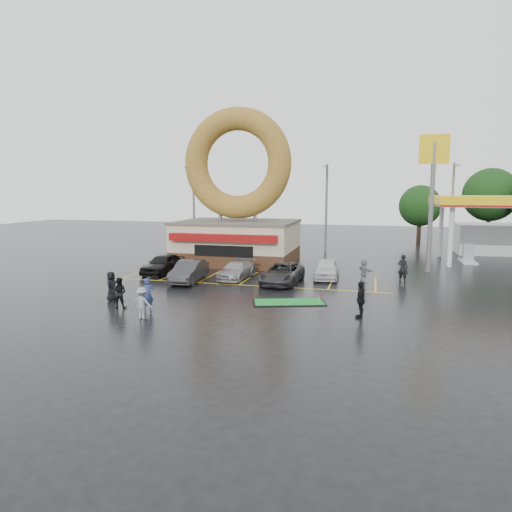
% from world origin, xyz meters
% --- Properties ---
extents(ground, '(120.00, 120.00, 0.00)m').
position_xyz_m(ground, '(0.00, 0.00, 0.00)').
color(ground, black).
rests_on(ground, ground).
extents(donut_shop, '(10.20, 8.70, 13.50)m').
position_xyz_m(donut_shop, '(-3.00, 12.97, 4.46)').
color(donut_shop, '#472B19').
rests_on(donut_shop, ground).
extents(gas_station, '(12.30, 13.65, 5.90)m').
position_xyz_m(gas_station, '(20.00, 20.94, 3.70)').
color(gas_station, silver).
rests_on(gas_station, ground).
extents(shell_sign, '(2.20, 0.36, 10.60)m').
position_xyz_m(shell_sign, '(13.00, 12.00, 7.38)').
color(shell_sign, slate).
rests_on(shell_sign, ground).
extents(streetlight_left, '(0.40, 2.21, 9.00)m').
position_xyz_m(streetlight_left, '(-10.00, 19.92, 4.78)').
color(streetlight_left, slate).
rests_on(streetlight_left, ground).
extents(streetlight_mid, '(0.40, 2.21, 9.00)m').
position_xyz_m(streetlight_mid, '(4.00, 20.92, 4.78)').
color(streetlight_mid, slate).
rests_on(streetlight_mid, ground).
extents(streetlight_right, '(0.40, 2.21, 9.00)m').
position_xyz_m(streetlight_right, '(16.00, 21.92, 4.78)').
color(streetlight_right, slate).
rests_on(streetlight_right, ground).
extents(tree_far_c, '(6.30, 6.30, 9.00)m').
position_xyz_m(tree_far_c, '(22.00, 34.00, 5.84)').
color(tree_far_c, '#332114').
rests_on(tree_far_c, ground).
extents(tree_far_d, '(4.90, 4.90, 7.00)m').
position_xyz_m(tree_far_d, '(14.00, 32.00, 4.53)').
color(tree_far_d, '#332114').
rests_on(tree_far_d, ground).
extents(car_black, '(2.23, 4.70, 1.55)m').
position_xyz_m(car_black, '(-6.80, 5.85, 0.78)').
color(car_black, black).
rests_on(car_black, ground).
extents(car_dgrey, '(1.84, 4.64, 1.50)m').
position_xyz_m(car_dgrey, '(-3.70, 3.50, 0.75)').
color(car_dgrey, '#2F2F31').
rests_on(car_dgrey, ground).
extents(car_silver, '(2.12, 4.50, 1.27)m').
position_xyz_m(car_silver, '(-0.81, 5.50, 0.63)').
color(car_silver, '#97989C').
rests_on(car_silver, ground).
extents(car_grey, '(2.63, 5.19, 1.41)m').
position_xyz_m(car_grey, '(2.73, 4.61, 0.70)').
color(car_grey, '#2C2C2E').
rests_on(car_grey, ground).
extents(car_white, '(1.80, 4.24, 1.43)m').
position_xyz_m(car_white, '(5.54, 7.14, 0.71)').
color(car_white, silver).
rests_on(car_white, ground).
extents(person_blue, '(0.77, 0.76, 1.79)m').
position_xyz_m(person_blue, '(-2.73, -4.36, 0.89)').
color(person_blue, navy).
rests_on(person_blue, ground).
extents(person_blackjkt, '(0.92, 0.77, 1.69)m').
position_xyz_m(person_blackjkt, '(-4.59, -4.10, 0.85)').
color(person_blackjkt, black).
rests_on(person_blackjkt, ground).
extents(person_hoodie, '(1.06, 0.64, 1.61)m').
position_xyz_m(person_hoodie, '(-2.34, -5.72, 0.80)').
color(person_hoodie, gray).
rests_on(person_hoodie, ground).
extents(person_bystander, '(0.67, 0.92, 1.74)m').
position_xyz_m(person_bystander, '(-5.87, -2.83, 0.87)').
color(person_bystander, black).
rests_on(person_bystander, ground).
extents(person_cameraman, '(0.66, 1.17, 1.88)m').
position_xyz_m(person_cameraman, '(8.24, -2.81, 0.94)').
color(person_cameraman, black).
rests_on(person_cameraman, ground).
extents(person_walker_near, '(1.26, 1.53, 1.64)m').
position_xyz_m(person_walker_near, '(8.19, 6.47, 0.82)').
color(person_walker_near, gray).
rests_on(person_walker_near, ground).
extents(person_walker_far, '(0.84, 0.71, 1.96)m').
position_xyz_m(person_walker_far, '(10.82, 7.20, 0.98)').
color(person_walker_far, black).
rests_on(person_walker_far, ground).
extents(dumpster, '(2.04, 1.60, 1.30)m').
position_xyz_m(dumpster, '(-8.00, 12.23, 0.65)').
color(dumpster, '#194124').
rests_on(dumpster, ground).
extents(putting_green, '(4.44, 2.92, 0.52)m').
position_xyz_m(putting_green, '(4.19, -0.66, 0.03)').
color(putting_green, black).
rests_on(putting_green, ground).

